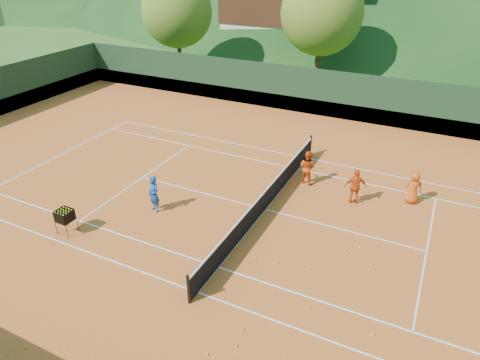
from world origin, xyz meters
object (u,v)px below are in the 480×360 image
at_px(student_b, 355,187).
at_px(ball_hopper, 65,216).
at_px(student_a, 307,167).
at_px(coach, 154,194).
at_px(student_c, 413,188).
at_px(tennis_net, 266,199).
at_px(chalet_mid, 469,3).

relative_size(student_b, ball_hopper, 1.60).
bearing_deg(ball_hopper, student_b, 36.78).
distance_m(student_a, ball_hopper, 10.56).
xyz_separation_m(coach, student_a, (4.90, 5.11, 0.01)).
distance_m(coach, student_a, 7.08).
xyz_separation_m(coach, student_b, (7.31, 4.28, 0.00)).
relative_size(student_a, student_b, 1.01).
bearing_deg(coach, student_c, 48.60).
bearing_deg(tennis_net, student_b, 34.05).
distance_m(student_a, student_c, 4.64).
xyz_separation_m(tennis_net, ball_hopper, (-6.23, -4.89, 0.25)).
height_order(student_b, student_c, student_b).
bearing_deg(tennis_net, coach, -152.73).
bearing_deg(chalet_mid, student_c, -91.07).
xyz_separation_m(student_b, ball_hopper, (-9.44, -7.05, -0.05)).
bearing_deg(student_b, chalet_mid, -116.68).
bearing_deg(student_b, tennis_net, 12.38).
height_order(student_c, tennis_net, student_c).
bearing_deg(student_b, ball_hopper, 15.11).
distance_m(student_b, chalet_mid, 32.22).
xyz_separation_m(student_a, student_c, (4.63, 0.30, -0.07)).
bearing_deg(ball_hopper, coach, 52.51).
bearing_deg(student_a, coach, 61.57).
relative_size(coach, student_c, 1.08).
xyz_separation_m(student_a, chalet_mid, (5.20, 31.00, 4.16)).
bearing_deg(chalet_mid, tennis_net, -100.01).
relative_size(student_a, chalet_mid, 0.13).
bearing_deg(tennis_net, student_a, 75.06).
bearing_deg(ball_hopper, tennis_net, 38.11).
bearing_deg(ball_hopper, student_a, 48.29).
bearing_deg(coach, chalet_mid, 93.39).
distance_m(coach, ball_hopper, 3.49).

